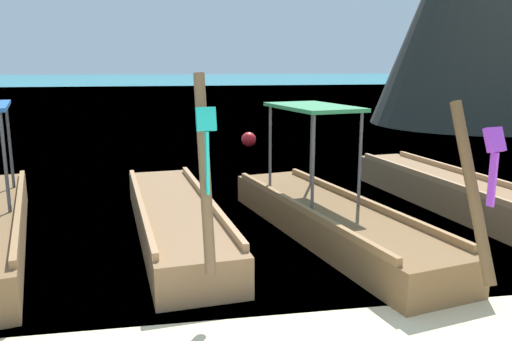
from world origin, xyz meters
name	(u,v)px	position (x,y,z in m)	size (l,w,h in m)	color
sea_water	(176,85)	(0.00, 62.46, 0.00)	(120.00, 120.00, 0.00)	teal
longtail_boat_turquoise_ribbon	(175,219)	(-1.15, 5.31, 0.28)	(1.72, 5.52, 2.61)	olive
longtail_boat_violet_ribbon	(331,217)	(1.26, 4.83, 0.33)	(2.28, 5.81, 2.32)	brown
longtail_boat_pink_ribbon	(463,196)	(4.08, 5.76, 0.30)	(1.77, 6.32, 2.55)	olive
mooring_buoy_near	(249,140)	(1.37, 13.79, 0.25)	(0.48, 0.48, 0.48)	red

